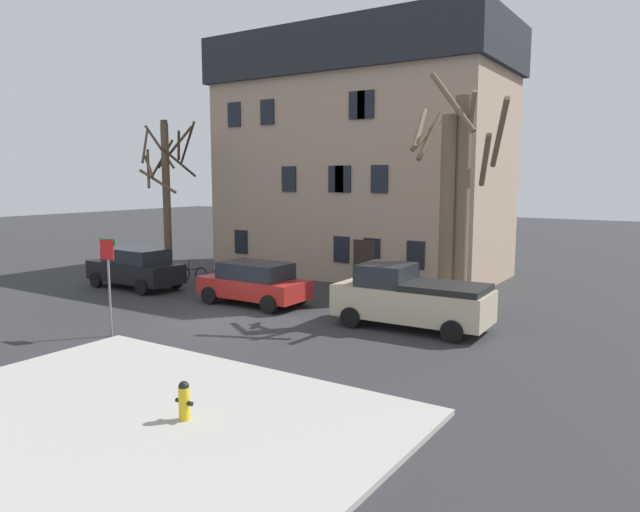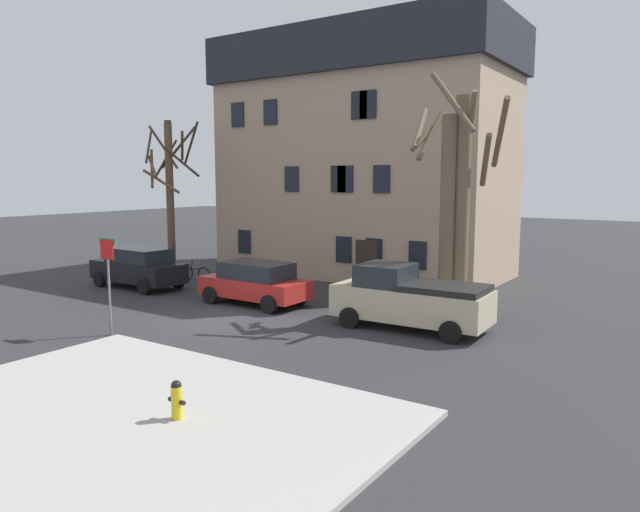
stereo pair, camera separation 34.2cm
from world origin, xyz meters
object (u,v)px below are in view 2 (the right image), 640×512
(tree_bare_mid, at_px, (170,195))
(pickup_truck_beige, at_px, (410,298))
(tree_bare_far, at_px, (446,206))
(car_black_wagon, at_px, (138,267))
(tree_bare_end, at_px, (463,201))
(car_red_wagon, at_px, (255,282))
(building_main, at_px, (363,154))
(bicycle_leaning, at_px, (195,273))
(fire_hydrant, at_px, (177,399))
(tree_bare_near, at_px, (170,191))
(street_sign_pole, at_px, (108,268))

(tree_bare_mid, relative_size, pickup_truck_beige, 1.47)
(tree_bare_far, height_order, car_black_wagon, tree_bare_far)
(tree_bare_end, distance_m, car_red_wagon, 8.35)
(building_main, xyz_separation_m, bicycle_leaning, (-5.29, -6.61, -5.67))
(tree_bare_end, relative_size, car_black_wagon, 1.77)
(tree_bare_mid, bearing_deg, tree_bare_end, -1.76)
(building_main, xyz_separation_m, tree_bare_mid, (-7.26, -6.28, -2.03))
(car_black_wagon, bearing_deg, tree_bare_end, 9.98)
(fire_hydrant, bearing_deg, tree_bare_far, 85.47)
(car_black_wagon, distance_m, fire_hydrant, 15.61)
(fire_hydrant, height_order, bicycle_leaning, bicycle_leaning)
(pickup_truck_beige, bearing_deg, fire_hydrant, -93.30)
(tree_bare_near, distance_m, pickup_truck_beige, 15.39)
(building_main, distance_m, car_red_wagon, 10.39)
(tree_bare_near, height_order, fire_hydrant, tree_bare_near)
(tree_bare_near, relative_size, tree_bare_end, 0.92)
(pickup_truck_beige, bearing_deg, car_black_wagon, -179.22)
(tree_bare_end, xyz_separation_m, car_black_wagon, (-13.96, -2.46, -3.16))
(pickup_truck_beige, bearing_deg, car_red_wagon, 179.76)
(tree_bare_mid, distance_m, fire_hydrant, 18.63)
(building_main, bearing_deg, car_red_wagon, -87.34)
(tree_bare_near, xyz_separation_m, car_red_wagon, (8.18, -3.23, -3.36))
(tree_bare_end, bearing_deg, bicycle_leaning, 179.43)
(street_sign_pole, distance_m, bicycle_leaning, 9.85)
(car_red_wagon, distance_m, fire_hydrant, 11.20)
(tree_bare_end, relative_size, street_sign_pole, 2.75)
(tree_bare_far, height_order, pickup_truck_beige, tree_bare_far)
(tree_bare_mid, distance_m, bicycle_leaning, 4.16)
(tree_bare_near, distance_m, tree_bare_mid, 0.75)
(car_black_wagon, bearing_deg, bicycle_leaning, 71.22)
(tree_bare_end, relative_size, pickup_truck_beige, 1.64)
(car_black_wagon, bearing_deg, building_main, 56.14)
(tree_bare_mid, bearing_deg, bicycle_leaning, -9.62)
(building_main, distance_m, pickup_truck_beige, 12.45)
(car_black_wagon, xyz_separation_m, bicycle_leaning, (0.88, 2.59, -0.56))
(pickup_truck_beige, bearing_deg, tree_bare_far, 79.62)
(car_black_wagon, relative_size, pickup_truck_beige, 0.93)
(building_main, bearing_deg, car_black_wagon, -123.86)
(tree_bare_end, xyz_separation_m, pickup_truck_beige, (-0.86, -2.28, -3.09))
(tree_bare_far, bearing_deg, building_main, 135.93)
(tree_bare_mid, distance_m, street_sign_pole, 11.25)
(fire_hydrant, bearing_deg, tree_bare_near, 138.09)
(tree_bare_mid, bearing_deg, car_black_wagon, -69.52)
(building_main, bearing_deg, tree_bare_mid, -139.15)
(car_red_wagon, distance_m, pickup_truck_beige, 6.51)
(car_black_wagon, relative_size, fire_hydrant, 5.96)
(building_main, distance_m, tree_bare_mid, 9.81)
(car_black_wagon, relative_size, car_red_wagon, 1.08)
(tree_bare_end, height_order, fire_hydrant, tree_bare_end)
(bicycle_leaning, bearing_deg, tree_bare_end, -0.57)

